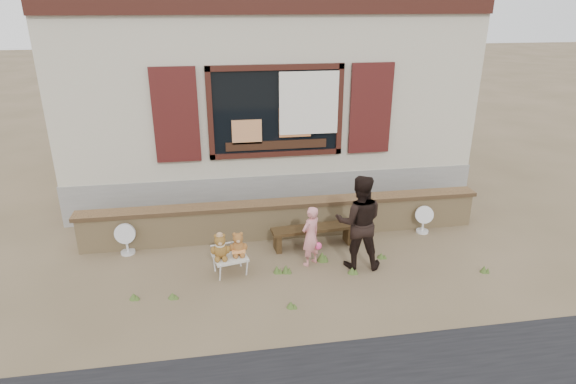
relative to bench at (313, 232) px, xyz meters
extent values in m
plane|color=brown|center=(-0.43, -0.51, -0.27)|extent=(80.00, 80.00, 0.00)
cube|color=#B2AA90|center=(-0.43, 3.99, 2.13)|extent=(8.00, 5.00, 3.20)
cube|color=gray|center=(-0.43, 3.99, 0.13)|extent=(8.04, 5.04, 0.80)
cube|color=black|center=(-0.43, 1.46, 1.78)|extent=(2.30, 0.04, 1.50)
cube|color=#36150F|center=(-0.43, 1.44, 2.58)|extent=(2.50, 0.08, 0.10)
cube|color=#36150F|center=(-0.43, 1.44, 0.98)|extent=(2.50, 0.08, 0.10)
cube|color=#36150F|center=(-1.63, 1.44, 1.78)|extent=(0.10, 0.08, 1.70)
cube|color=#36150F|center=(0.77, 1.44, 1.78)|extent=(0.10, 0.08, 1.70)
cube|color=#3E1012|center=(-2.23, 1.43, 1.78)|extent=(0.80, 0.07, 1.70)
cube|color=#3E1012|center=(1.37, 1.43, 1.78)|extent=(0.80, 0.07, 1.70)
cube|color=white|center=(0.17, 1.39, 1.93)|extent=(1.10, 0.02, 1.15)
cube|color=#36150F|center=(-0.43, 1.47, 3.58)|extent=(8.00, 0.12, 0.25)
cube|color=black|center=(-0.43, 1.43, 1.16)|extent=(1.90, 0.06, 0.16)
cube|color=tan|center=(-0.98, 1.43, 1.43)|extent=(0.55, 0.06, 0.45)
cube|color=#E08447|center=(-0.08, 1.43, 1.58)|extent=(0.60, 0.06, 0.55)
cube|color=tan|center=(-0.43, 0.49, 0.03)|extent=(7.00, 0.30, 0.60)
cube|color=brown|center=(-0.43, 0.49, 0.36)|extent=(7.10, 0.36, 0.07)
cube|color=#302211|center=(0.00, 0.00, 0.07)|extent=(1.46, 0.42, 0.05)
cube|color=#302211|center=(-0.63, -0.05, -0.12)|extent=(0.11, 0.28, 0.31)
cube|color=#302211|center=(0.63, 0.05, -0.12)|extent=(0.11, 0.28, 0.31)
cube|color=beige|center=(-1.45, -0.66, 0.02)|extent=(0.58, 0.53, 0.04)
cylinder|color=silver|center=(-1.62, -0.89, -0.14)|extent=(0.03, 0.03, 0.27)
cylinder|color=silver|center=(-1.21, -0.80, -0.14)|extent=(0.03, 0.03, 0.27)
cylinder|color=silver|center=(-1.70, -0.52, -0.14)|extent=(0.03, 0.03, 0.27)
cylinder|color=silver|center=(-1.29, -0.43, -0.14)|extent=(0.03, 0.03, 0.27)
imported|color=pink|center=(-0.17, -0.58, 0.23)|extent=(0.43, 0.41, 1.00)
imported|color=black|center=(0.55, -0.74, 0.49)|extent=(0.85, 0.72, 1.53)
cylinder|color=silver|center=(-3.12, 0.25, -0.25)|extent=(0.23, 0.23, 0.04)
cylinder|color=silver|center=(-3.12, 0.25, -0.10)|extent=(0.04, 0.04, 0.30)
cylinder|color=silver|center=(-3.12, 0.25, 0.12)|extent=(0.35, 0.14, 0.35)
cylinder|color=white|center=(2.08, 0.21, -0.25)|extent=(0.22, 0.22, 0.04)
cylinder|color=white|center=(2.08, 0.21, -0.11)|extent=(0.04, 0.04, 0.28)
cylinder|color=white|center=(2.08, 0.21, 0.09)|extent=(0.34, 0.19, 0.33)
cone|color=#445D25|center=(-0.60, -0.78, -0.20)|extent=(0.12, 0.12, 0.14)
cone|color=#445D25|center=(2.45, -1.27, -0.21)|extent=(0.11, 0.11, 0.12)
cone|color=#445D25|center=(0.73, -0.07, -0.23)|extent=(0.12, 0.12, 0.09)
cone|color=#445D25|center=(-0.74, -0.77, -0.21)|extent=(0.11, 0.11, 0.13)
cone|color=#445D25|center=(0.04, -0.51, -0.19)|extent=(0.17, 0.17, 0.16)
cone|color=#445D25|center=(-2.31, -1.20, -0.23)|extent=(0.13, 0.13, 0.08)
cone|color=#445D25|center=(-0.68, -1.70, -0.22)|extent=(0.13, 0.13, 0.09)
cone|color=#445D25|center=(0.41, -0.97, -0.22)|extent=(0.14, 0.14, 0.10)
cone|color=#445D25|center=(1.02, -0.58, -0.23)|extent=(0.13, 0.13, 0.09)
cone|color=#445D25|center=(-2.85, -1.14, -0.22)|extent=(0.13, 0.13, 0.09)
camera|label=1|loc=(-1.62, -7.20, 3.67)|focal=30.00mm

